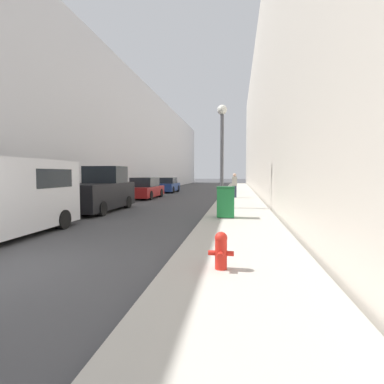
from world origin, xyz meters
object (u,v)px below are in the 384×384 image
at_px(lamppost, 222,146).
at_px(parked_sedan_far, 168,185).
at_px(parked_sedan_near, 145,189).
at_px(pedestrian_on_sidewalk, 235,185).
at_px(fire_hydrant, 221,250).
at_px(trash_bin, 226,202).
at_px(pickup_truck, 99,192).

relative_size(lamppost, parked_sedan_far, 1.24).
relative_size(parked_sedan_near, parked_sedan_far, 1.15).
bearing_deg(pedestrian_on_sidewalk, parked_sedan_far, 132.44).
bearing_deg(fire_hydrant, parked_sedan_far, 105.57).
relative_size(trash_bin, parked_sedan_far, 0.29).
relative_size(fire_hydrant, pickup_truck, 0.14).
distance_m(fire_hydrant, pedestrian_on_sidewalk, 16.18).
distance_m(fire_hydrant, lamppost, 10.03).
bearing_deg(fire_hydrant, pickup_truck, 127.00).
distance_m(fire_hydrant, parked_sedan_far, 24.25).
relative_size(parked_sedan_far, pedestrian_on_sidewalk, 2.38).
relative_size(fire_hydrant, parked_sedan_far, 0.16).
bearing_deg(parked_sedan_far, pedestrian_on_sidewalk, -47.56).
height_order(pickup_truck, parked_sedan_near, pickup_truck).
xyz_separation_m(trash_bin, lamppost, (-0.34, 3.34, 2.45)).
distance_m(fire_hydrant, parked_sedan_near, 17.43).
relative_size(fire_hydrant, parked_sedan_near, 0.14).
distance_m(pickup_truck, parked_sedan_near, 7.68).
bearing_deg(fire_hydrant, lamppost, 92.97).
xyz_separation_m(trash_bin, pedestrian_on_sidewalk, (0.23, 9.87, 0.25)).
bearing_deg(trash_bin, pickup_truck, 160.56).
bearing_deg(pickup_truck, lamppost, 10.93).
relative_size(fire_hydrant, trash_bin, 0.56).
bearing_deg(pedestrian_on_sidewalk, fire_hydrant, -90.24).
xyz_separation_m(fire_hydrant, parked_sedan_far, (-6.51, 23.36, 0.19)).
xyz_separation_m(trash_bin, parked_sedan_near, (-6.35, 9.87, -0.04)).
xyz_separation_m(fire_hydrant, parked_sedan_near, (-6.51, 16.17, 0.22)).
relative_size(trash_bin, pickup_truck, 0.24).
relative_size(pickup_truck, pedestrian_on_sidewalk, 2.87).
distance_m(trash_bin, pedestrian_on_sidewalk, 9.88).
distance_m(trash_bin, lamppost, 4.16).
height_order(parked_sedan_far, pedestrian_on_sidewalk, pedestrian_on_sidewalk).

